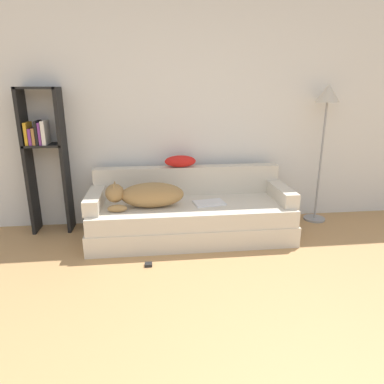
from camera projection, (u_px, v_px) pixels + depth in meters
The scene contains 11 objects.
wall_back at pixel (182, 107), 3.88m from camera, with size 7.89×0.06×2.70m.
couch at pixel (191, 220), 3.69m from camera, with size 2.13×0.83×0.39m.
couch_backrest at pixel (188, 180), 3.92m from camera, with size 2.09×0.15×0.32m.
couch_arm_left at pixel (95, 200), 3.50m from camera, with size 0.15×0.64×0.15m.
couch_arm_right at pixel (281, 193), 3.72m from camera, with size 0.15×0.64×0.15m.
dog at pixel (146, 195), 3.46m from camera, with size 0.79×0.27×0.28m.
laptop at pixel (209, 203), 3.61m from camera, with size 0.35×0.26×0.02m.
throw_pillow at pixel (180, 161), 3.83m from camera, with size 0.35×0.17×0.13m.
bookshelf at pixel (44, 152), 3.67m from camera, with size 0.42×0.26×1.57m.
floor_lamp at pixel (326, 110), 3.84m from camera, with size 0.26×0.26×1.60m.
power_adapter at pixel (148, 264), 3.12m from camera, with size 0.07×0.07×0.02m.
Camera 1 is at (-0.35, -1.07, 1.56)m, focal length 32.00 mm.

